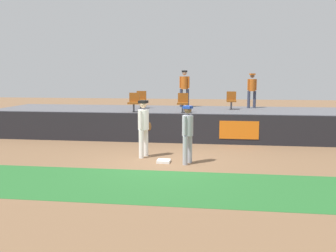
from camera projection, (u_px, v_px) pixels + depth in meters
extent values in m
plane|color=brown|center=(167.00, 163.00, 11.33)|extent=(60.00, 60.00, 0.00)
cube|color=#26662B|center=(153.00, 185.00, 8.99)|extent=(18.00, 2.80, 0.01)
cube|color=white|center=(164.00, 161.00, 11.36)|extent=(0.40, 0.40, 0.08)
cylinder|color=white|center=(146.00, 142.00, 12.20)|extent=(0.16, 0.16, 0.92)
cylinder|color=white|center=(141.00, 144.00, 11.89)|extent=(0.16, 0.16, 0.92)
cylinder|color=white|center=(143.00, 120.00, 11.94)|extent=(0.44, 0.44, 0.65)
sphere|color=beige|center=(143.00, 104.00, 11.87)|extent=(0.24, 0.24, 0.24)
cube|color=black|center=(143.00, 102.00, 11.86)|extent=(0.31, 0.31, 0.08)
cylinder|color=white|center=(146.00, 118.00, 12.13)|extent=(0.09, 0.09, 0.61)
cylinder|color=white|center=(140.00, 120.00, 11.74)|extent=(0.09, 0.09, 0.61)
ellipsoid|color=brown|center=(149.00, 126.00, 12.12)|extent=(0.17, 0.23, 0.28)
cylinder|color=#9EA3AD|center=(190.00, 149.00, 11.27)|extent=(0.15, 0.15, 0.87)
cylinder|color=#9EA3AD|center=(185.00, 151.00, 11.00)|extent=(0.15, 0.15, 0.87)
cylinder|color=#9EA3AD|center=(188.00, 126.00, 11.03)|extent=(0.44, 0.44, 0.61)
sphere|color=brown|center=(188.00, 110.00, 10.97)|extent=(0.23, 0.23, 0.23)
cube|color=#193899|center=(188.00, 107.00, 10.96)|extent=(0.31, 0.31, 0.08)
cylinder|color=#9EA3AD|center=(191.00, 124.00, 11.21)|extent=(0.09, 0.09, 0.57)
cylinder|color=#9EA3AD|center=(185.00, 126.00, 10.85)|extent=(0.09, 0.09, 0.57)
cube|color=black|center=(178.00, 128.00, 14.54)|extent=(18.00, 0.24, 1.17)
cube|color=orange|center=(239.00, 130.00, 14.11)|extent=(1.50, 0.02, 0.70)
cube|color=#59595E|center=(184.00, 121.00, 17.07)|extent=(18.00, 4.80, 1.07)
cylinder|color=#4C4C51|center=(134.00, 108.00, 16.08)|extent=(0.08, 0.08, 0.40)
cube|color=#8C4714|center=(134.00, 103.00, 16.05)|extent=(0.47, 0.44, 0.08)
cube|color=#8C4714|center=(135.00, 97.00, 16.20)|extent=(0.47, 0.06, 0.40)
cylinder|color=#4C4C51|center=(141.00, 104.00, 17.85)|extent=(0.08, 0.08, 0.40)
cube|color=#8C4714|center=(141.00, 100.00, 17.82)|extent=(0.47, 0.44, 0.08)
cube|color=#8C4714|center=(141.00, 95.00, 17.98)|extent=(0.47, 0.06, 0.40)
cylinder|color=#4C4C51|center=(231.00, 105.00, 17.27)|extent=(0.08, 0.08, 0.40)
cube|color=#8C4714|center=(231.00, 101.00, 17.24)|extent=(0.45, 0.44, 0.08)
cube|color=#8C4714|center=(231.00, 96.00, 17.40)|extent=(0.45, 0.06, 0.40)
cylinder|color=#4C4C51|center=(183.00, 108.00, 15.79)|extent=(0.08, 0.08, 0.40)
cube|color=#8C4714|center=(183.00, 103.00, 15.76)|extent=(0.45, 0.44, 0.08)
cube|color=#8C4714|center=(183.00, 98.00, 15.91)|extent=(0.45, 0.06, 0.40)
cylinder|color=#33384C|center=(188.00, 98.00, 18.64)|extent=(0.15, 0.15, 0.90)
cylinder|color=#33384C|center=(181.00, 98.00, 18.71)|extent=(0.15, 0.15, 0.90)
cylinder|color=#BF5919|center=(184.00, 83.00, 18.57)|extent=(0.38, 0.38, 0.64)
sphere|color=tan|center=(185.00, 73.00, 18.50)|extent=(0.24, 0.24, 0.24)
cube|color=black|center=(185.00, 71.00, 18.49)|extent=(0.27, 0.27, 0.08)
cylinder|color=#BF5919|center=(189.00, 82.00, 18.51)|extent=(0.09, 0.09, 0.60)
cylinder|color=#BF5919|center=(180.00, 82.00, 18.61)|extent=(0.09, 0.09, 0.60)
cylinder|color=#33384C|center=(254.00, 100.00, 18.05)|extent=(0.14, 0.14, 0.83)
cylinder|color=#33384C|center=(249.00, 100.00, 18.00)|extent=(0.14, 0.14, 0.83)
cylinder|color=#BF5919|center=(252.00, 85.00, 17.93)|extent=(0.40, 0.40, 0.59)
sphere|color=brown|center=(252.00, 76.00, 17.87)|extent=(0.22, 0.22, 0.22)
cube|color=#BF5919|center=(252.00, 74.00, 17.86)|extent=(0.29, 0.29, 0.08)
cylinder|color=#BF5919|center=(256.00, 85.00, 17.96)|extent=(0.08, 0.08, 0.55)
cylinder|color=#BF5919|center=(248.00, 85.00, 17.89)|extent=(0.08, 0.08, 0.55)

